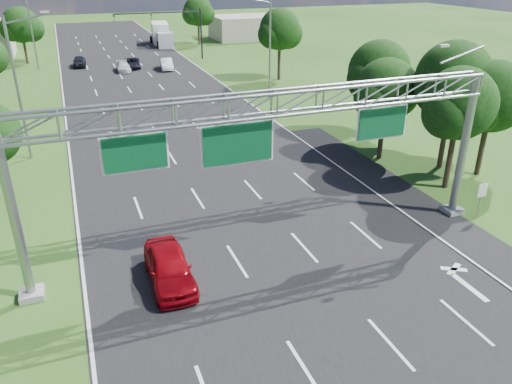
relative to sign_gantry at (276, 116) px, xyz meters
name	(u,v)px	position (x,y,z in m)	size (l,w,h in m)	color
ground	(185,140)	(-0.33, 18.00, -6.89)	(220.00, 220.00, 0.00)	#254A16
road	(185,140)	(-0.33, 18.00, -6.89)	(18.00, 180.00, 0.02)	black
road_flare	(411,202)	(9.87, 2.00, -6.89)	(3.00, 30.00, 0.02)	black
sign_gantry	(276,116)	(0.00, 0.00, 0.00)	(23.50, 1.00, 9.56)	gray
regulatory_sign	(482,193)	(12.07, -1.02, -5.38)	(0.60, 0.08, 2.10)	gray
traffic_signal	(177,23)	(7.15, 53.00, -1.72)	(12.21, 0.24, 7.00)	black
streetlight_l_near	(19,82)	(-11.63, 18.00, -1.31)	(2.97, 0.22, 10.16)	gray
streetlight_l_far	(32,25)	(-11.63, 53.00, -1.31)	(2.97, 0.22, 10.16)	gray
streetlight_r_mid	(268,44)	(10.97, 28.00, -1.31)	(2.97, 0.22, 10.16)	gray
tree_cluster_right	(431,89)	(14.47, 7.19, -1.58)	(9.91, 14.60, 8.68)	#2D2116
tree_verge_lc	(21,26)	(-13.25, 58.04, -1.92)	(5.76, 4.80, 7.62)	#2D2116
tree_verge_rd	(280,31)	(15.75, 36.04, -1.26)	(5.76, 4.80, 8.28)	#2D2116
tree_verge_re	(198,13)	(13.75, 66.04, -1.70)	(5.76, 4.80, 7.84)	#2D2116
building_right	(246,27)	(23.67, 70.00, -4.89)	(12.00, 9.00, 4.00)	#A7998C
red_coupe	(169,267)	(-5.50, -1.05, -6.10)	(1.87, 4.65, 1.58)	maroon
car_queue_a	(123,67)	(-1.40, 47.60, -6.30)	(1.65, 4.06, 1.18)	silver
car_queue_b	(132,63)	(-0.01, 49.47, -6.25)	(2.12, 4.60, 1.28)	black
car_queue_c	(79,61)	(-6.57, 52.93, -6.19)	(1.66, 4.12, 1.41)	black
car_queue_d	(166,64)	(4.11, 46.86, -6.19)	(1.49, 4.27, 1.41)	white
box_truck	(161,35)	(7.67, 68.26, -5.21)	(3.52, 9.55, 3.51)	silver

